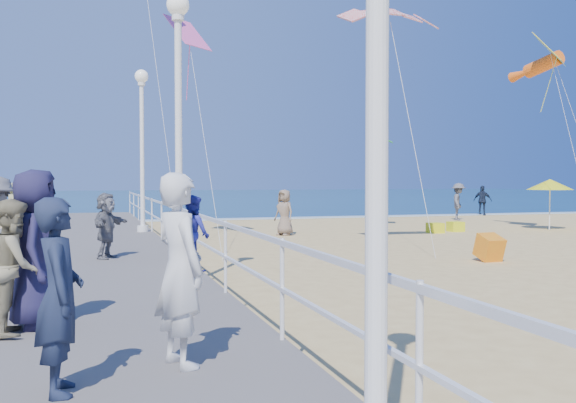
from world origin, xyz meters
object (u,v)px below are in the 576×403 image
object	(u,v)px
lamp_post_far	(142,133)
lamp_post_mid	(178,100)
woman_holding_toddler	(180,270)
beach_walker_b	(483,200)
toddler_held	(193,233)
spectator_6	(13,211)
spectator_5	(106,226)
beach_umbrella	(550,184)
beach_chair_right	(455,227)
box_kite	(489,250)
beach_walker_a	(459,202)
spectator_1	(14,266)
spectator_4	(35,249)
beach_chair_left	(435,228)
beach_walker_c	(284,212)
spectator_0	(59,296)

from	to	relation	value
lamp_post_far	lamp_post_mid	bearing A→B (deg)	-90.00
woman_holding_toddler	beach_walker_b	distance (m)	34.04
woman_holding_toddler	toddler_held	world-z (taller)	woman_holding_toddler
spectator_6	spectator_5	bearing A→B (deg)	-165.04
beach_walker_b	beach_umbrella	bearing A→B (deg)	115.59
spectator_5	beach_chair_right	bearing A→B (deg)	-31.76
toddler_held	box_kite	xyz separation A→B (m)	(8.94, 8.16, -1.32)
box_kite	beach_chair_right	size ratio (longest dim) A/B	1.09
lamp_post_far	beach_walker_a	world-z (taller)	lamp_post_far
lamp_post_mid	beach_walker_b	distance (m)	28.65
spectator_1	box_kite	distance (m)	12.55
woman_holding_toddler	lamp_post_far	bearing A→B (deg)	-22.62
spectator_4	woman_holding_toddler	bearing A→B (deg)	-144.65
beach_chair_left	spectator_4	bearing A→B (deg)	-133.40
lamp_post_far	beach_chair_left	distance (m)	11.97
spectator_6	beach_walker_a	bearing A→B (deg)	-75.33
spectator_1	spectator_4	xyz separation A→B (m)	(0.20, 0.25, 0.17)
toddler_held	spectator_6	size ratio (longest dim) A/B	0.45
beach_walker_c	lamp_post_mid	bearing A→B (deg)	-57.64
lamp_post_far	beach_umbrella	world-z (taller)	lamp_post_far
box_kite	toddler_held	bearing A→B (deg)	-140.86
spectator_4	spectator_0	bearing A→B (deg)	-170.70
spectator_1	beach_umbrella	size ratio (longest dim) A/B	0.71
spectator_6	beach_chair_left	world-z (taller)	spectator_6
lamp_post_mid	beach_chair_right	distance (m)	16.60
spectator_4	beach_chair_right	world-z (taller)	spectator_4
beach_walker_a	beach_chair_left	bearing A→B (deg)	177.62
spectator_5	beach_chair_left	xyz separation A→B (m)	(12.75, 7.98, -0.92)
spectator_0	spectator_4	xyz separation A→B (m)	(-0.37, 2.53, 0.13)
spectator_0	box_kite	distance (m)	13.44
toddler_held	spectator_0	xyz separation A→B (m)	(-1.18, -0.63, -0.42)
lamp_post_mid	toddler_held	xyz separation A→B (m)	(-0.73, -6.49, -2.04)
lamp_post_far	spectator_0	world-z (taller)	lamp_post_far
spectator_6	box_kite	distance (m)	13.16
beach_walker_b	lamp_post_far	bearing A→B (deg)	73.24
woman_holding_toddler	spectator_1	distance (m)	2.41
beach_umbrella	beach_walker_b	bearing A→B (deg)	70.55
beach_walker_b	beach_walker_c	distance (m)	17.63
spectator_6	woman_holding_toddler	bearing A→B (deg)	-178.35
toddler_held	beach_walker_a	distance (m)	28.79
beach_walker_a	beach_walker_b	world-z (taller)	beach_walker_a
box_kite	lamp_post_mid	bearing A→B (deg)	-171.74
lamp_post_mid	spectator_0	xyz separation A→B (m)	(-1.91, -7.12, -2.47)
spectator_5	spectator_6	bearing A→B (deg)	52.31
beach_umbrella	beach_chair_right	world-z (taller)	beach_umbrella
woman_holding_toddler	spectator_6	world-z (taller)	woman_holding_toddler
beach_walker_c	beach_chair_left	distance (m)	6.11
lamp_post_far	box_kite	bearing A→B (deg)	-41.74
spectator_5	spectator_4	bearing A→B (deg)	-161.14
spectator_4	beach_walker_b	distance (m)	33.40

